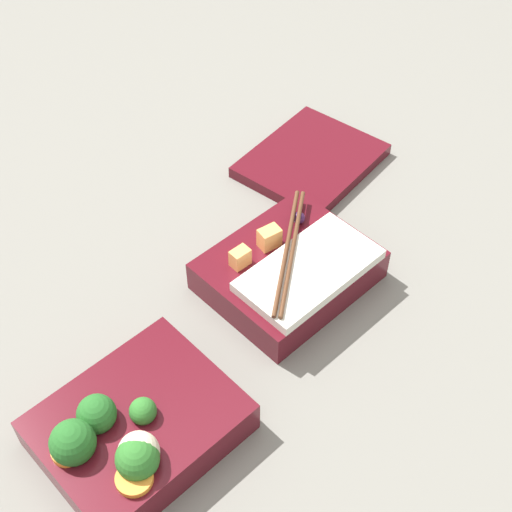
% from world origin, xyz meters
% --- Properties ---
extents(ground_plane, '(3.00, 3.00, 0.00)m').
position_xyz_m(ground_plane, '(0.00, 0.00, 0.00)').
color(ground_plane, slate).
extents(bento_tray_vegetable, '(0.18, 0.15, 0.07)m').
position_xyz_m(bento_tray_vegetable, '(-0.14, -0.02, 0.03)').
color(bento_tray_vegetable, '#510F19').
rests_on(bento_tray_vegetable, ground_plane).
extents(bento_tray_rice, '(0.18, 0.15, 0.06)m').
position_xyz_m(bento_tray_rice, '(0.12, 0.02, 0.02)').
color(bento_tray_rice, '#510F19').
rests_on(bento_tray_rice, ground_plane).
extents(bento_lid, '(0.20, 0.17, 0.02)m').
position_xyz_m(bento_lid, '(0.29, 0.15, 0.01)').
color(bento_lid, '#510F19').
rests_on(bento_lid, ground_plane).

